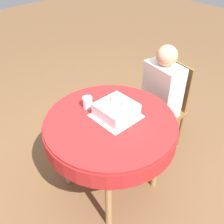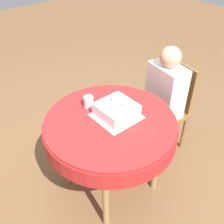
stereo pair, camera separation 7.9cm
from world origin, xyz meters
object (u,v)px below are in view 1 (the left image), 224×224
(chair, at_px, (165,104))
(person, at_px, (161,91))
(drinking_glass, at_px, (88,103))
(birthday_cake, at_px, (116,110))

(chair, bearing_deg, person, -90.00)
(chair, relative_size, drinking_glass, 9.51)
(chair, distance_m, birthday_cake, 0.83)
(person, xyz_separation_m, drinking_glass, (-0.16, -0.75, 0.14))
(person, height_order, birthday_cake, person)
(person, relative_size, drinking_glass, 11.76)
(drinking_glass, bearing_deg, birthday_cake, 20.82)
(drinking_glass, bearing_deg, chair, 78.31)
(birthday_cake, bearing_deg, drinking_glass, -159.18)
(chair, xyz_separation_m, drinking_glass, (-0.17, -0.85, 0.33))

